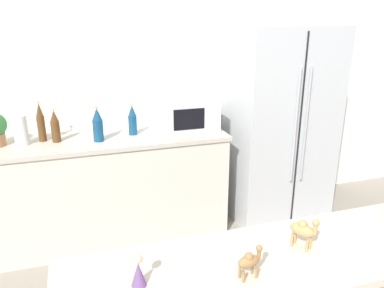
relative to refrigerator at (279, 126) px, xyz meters
The scene contains 12 objects.
wall_back 1.25m from the refrigerator, 161.25° to the left, with size 8.00×0.06×2.55m.
back_counter 1.62m from the refrigerator, behind, with size 1.95×0.63×0.92m.
refrigerator is the anchor object (origin of this frame).
paper_towel_roll 2.22m from the refrigerator, behind, with size 0.10×0.10×0.23m.
microwave 0.89m from the refrigerator, behind, with size 0.48×0.37×0.28m.
back_bottle_0 2.08m from the refrigerator, behind, with size 0.06×0.06×0.32m.
back_bottle_1 1.97m from the refrigerator, behind, with size 0.07×0.07×0.26m.
back_bottle_2 1.65m from the refrigerator, behind, with size 0.08×0.08×0.28m.
back_bottle_3 1.36m from the refrigerator, behind, with size 0.07×0.07×0.26m.
camel_figurine 2.32m from the refrigerator, 122.63° to the right, with size 0.10×0.06×0.12m.
camel_figurine_second 2.09m from the refrigerator, 117.52° to the right, with size 0.10×0.11×0.15m.
wise_man_figurine_crimson 2.49m from the refrigerator, 131.10° to the right, with size 0.05×0.05×0.13m.
Camera 1 is at (-0.66, -0.62, 1.84)m, focal length 35.00 mm.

